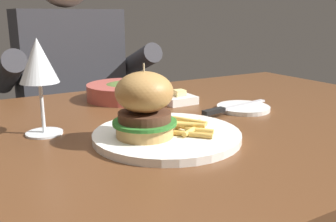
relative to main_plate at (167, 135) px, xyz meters
name	(u,v)px	position (x,y,z in m)	size (l,w,h in m)	color
dining_table	(160,161)	(0.04, 0.09, -0.09)	(1.44, 0.83, 0.74)	#56331C
main_plate	(167,135)	(0.00, 0.00, 0.00)	(0.27, 0.27, 0.01)	white
burger_sandwich	(144,104)	(-0.05, 0.00, 0.06)	(0.11, 0.11, 0.13)	tan
fries_pile	(189,126)	(0.04, -0.02, 0.02)	(0.09, 0.12, 0.02)	#EABC5B
wine_glass	(38,64)	(-0.19, 0.14, 0.13)	(0.07, 0.07, 0.18)	silver
bread_plate	(244,108)	(0.27, 0.09, 0.00)	(0.13, 0.13, 0.01)	white
table_knife	(230,108)	(0.22, 0.08, 0.01)	(0.21, 0.05, 0.01)	silver
butter_dish	(179,99)	(0.17, 0.23, 0.00)	(0.08, 0.07, 0.04)	white
soup_bowl	(124,91)	(0.07, 0.35, 0.02)	(0.20, 0.20, 0.05)	#B24C42
diner_person	(73,123)	(0.05, 0.79, -0.18)	(0.51, 0.36, 1.18)	#282833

